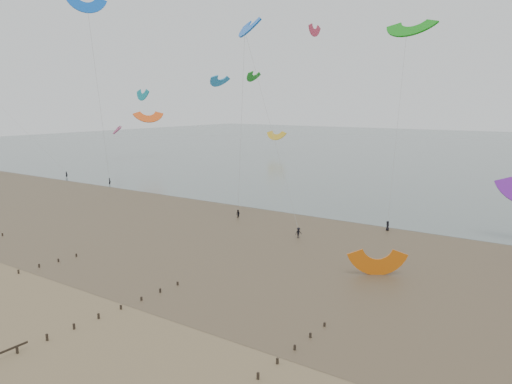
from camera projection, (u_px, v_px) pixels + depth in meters
The scene contains 6 objects.
ground at pixel (59, 314), 47.38m from camera, with size 500.00×500.00×0.00m, color brown.
sea_and_shore at pixel (240, 232), 77.47m from camera, with size 500.00×665.00×0.03m.
kitesurfer_lead at pixel (110, 182), 120.58m from camera, with size 0.65×0.43×1.79m, color black.
kitesurfers at pixel (430, 229), 75.81m from camera, with size 131.52×22.32×1.82m.
grounded_kite at pixel (377, 275), 58.11m from camera, with size 5.77×3.02×4.39m, color #D8600D, non-canonical shape.
kites_airborne at pixel (378, 109), 119.59m from camera, with size 232.12×116.66×42.44m.
Camera 1 is at (40.83, -25.90, 19.85)m, focal length 35.00 mm.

